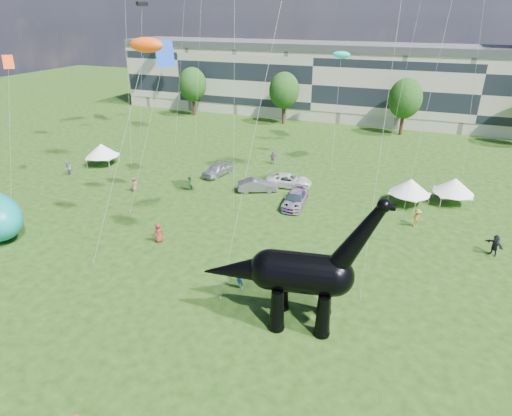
% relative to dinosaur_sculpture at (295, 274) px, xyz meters
% --- Properties ---
extents(ground, '(220.00, 220.00, 0.00)m').
position_rel_dinosaur_sculpture_xyz_m(ground, '(-5.33, -2.75, -3.54)').
color(ground, '#16330C').
rests_on(ground, ground).
extents(terrace_row, '(78.00, 11.00, 12.00)m').
position_rel_dinosaur_sculpture_xyz_m(terrace_row, '(-13.33, 59.25, 2.46)').
color(terrace_row, beige).
rests_on(terrace_row, ground).
extents(tree_far_left, '(5.20, 5.20, 9.44)m').
position_rel_dinosaur_sculpture_xyz_m(tree_far_left, '(-35.33, 50.25, 2.75)').
color(tree_far_left, '#382314').
rests_on(tree_far_left, ground).
extents(tree_mid_left, '(5.20, 5.20, 9.44)m').
position_rel_dinosaur_sculpture_xyz_m(tree_mid_left, '(-17.33, 50.25, 2.75)').
color(tree_mid_left, '#382314').
rests_on(tree_mid_left, ground).
extents(tree_mid_right, '(5.20, 5.20, 9.44)m').
position_rel_dinosaur_sculpture_xyz_m(tree_mid_right, '(2.67, 50.25, 2.75)').
color(tree_mid_right, '#382314').
rests_on(tree_mid_right, ground).
extents(dinosaur_sculpture, '(11.53, 4.00, 9.39)m').
position_rel_dinosaur_sculpture_xyz_m(dinosaur_sculpture, '(0.00, 0.00, 0.00)').
color(dinosaur_sculpture, black).
rests_on(dinosaur_sculpture, ground).
extents(car_silver, '(2.80, 4.89, 1.57)m').
position_rel_dinosaur_sculpture_xyz_m(car_silver, '(-16.52, 22.39, -2.76)').
color(car_silver, silver).
rests_on(car_silver, ground).
extents(car_grey, '(4.63, 3.26, 1.45)m').
position_rel_dinosaur_sculpture_xyz_m(car_grey, '(-10.14, 19.44, -2.82)').
color(car_grey, slate).
rests_on(car_grey, ground).
extents(car_white, '(5.50, 3.10, 1.45)m').
position_rel_dinosaur_sculpture_xyz_m(car_white, '(-7.34, 22.11, -2.82)').
color(car_white, silver).
rests_on(car_white, ground).
extents(car_dark, '(2.50, 5.27, 1.48)m').
position_rel_dinosaur_sculpture_xyz_m(car_dark, '(-5.12, 17.25, -2.80)').
color(car_dark, '#595960').
rests_on(car_dark, ground).
extents(gazebo_near, '(5.35, 5.35, 2.81)m').
position_rel_dinosaur_sculpture_xyz_m(gazebo_near, '(5.71, 22.02, -1.57)').
color(gazebo_near, white).
rests_on(gazebo_near, ground).
extents(gazebo_far, '(4.83, 4.83, 2.80)m').
position_rel_dinosaur_sculpture_xyz_m(gazebo_far, '(9.91, 23.93, -1.58)').
color(gazebo_far, white).
rests_on(gazebo_far, ground).
extents(gazebo_left, '(4.94, 4.94, 2.84)m').
position_rel_dinosaur_sculpture_xyz_m(gazebo_left, '(-32.10, 20.36, -1.55)').
color(gazebo_left, white).
rests_on(gazebo_left, ground).
extents(visitors, '(54.67, 41.79, 1.86)m').
position_rel_dinosaur_sculpture_xyz_m(visitors, '(-6.46, 11.54, -2.66)').
color(visitors, '#5A3373').
rests_on(visitors, ground).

